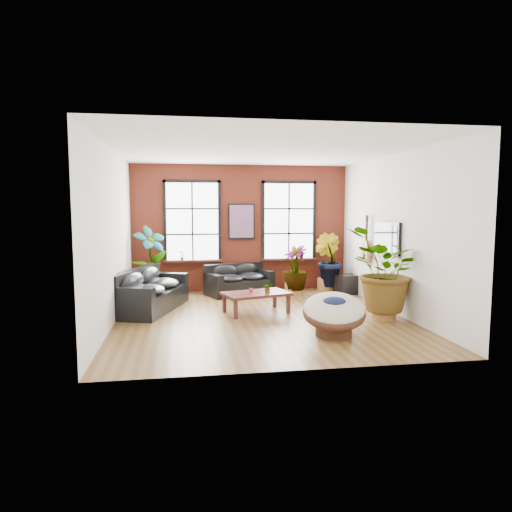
{
  "coord_description": "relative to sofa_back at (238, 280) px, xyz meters",
  "views": [
    {
      "loc": [
        -1.58,
        -9.4,
        2.31
      ],
      "look_at": [
        0.0,
        0.6,
        1.25
      ],
      "focal_mm": 32.0,
      "sensor_mm": 36.0,
      "label": 1
    }
  ],
  "objects": [
    {
      "name": "sill_plant_left",
      "position": [
        -1.51,
        0.4,
        0.67
      ],
      "size": [
        0.17,
        0.17,
        0.27
      ],
      "primitive_type": "imported",
      "rotation": [
        0.0,
        0.0,
        0.79
      ],
      "color": "#1F5215",
      "rests_on": "room"
    },
    {
      "name": "pot_back_left",
      "position": [
        -2.31,
        -0.08,
        -0.16
      ],
      "size": [
        0.72,
        0.72,
        0.41
      ],
      "rotation": [
        0.0,
        0.0,
        -0.34
      ],
      "color": "olive",
      "rests_on": "ground"
    },
    {
      "name": "pot_right_wall",
      "position": [
        2.66,
        -3.34,
        -0.19
      ],
      "size": [
        0.6,
        0.6,
        0.36
      ],
      "rotation": [
        0.0,
        0.0,
        -0.26
      ],
      "color": "olive",
      "rests_on": "ground"
    },
    {
      "name": "pot_back_right",
      "position": [
        2.48,
        0.01,
        -0.18
      ],
      "size": [
        0.65,
        0.65,
        0.36
      ],
      "rotation": [
        0.0,
        0.0,
        -0.38
      ],
      "color": "olive",
      "rests_on": "ground"
    },
    {
      "name": "poster",
      "position": [
        0.14,
        0.45,
        1.58
      ],
      "size": [
        0.74,
        0.06,
        0.98
      ],
      "color": "black",
      "rests_on": "room"
    },
    {
      "name": "floor_plant_mid",
      "position": [
        1.48,
        -0.38,
        0.37
      ],
      "size": [
        0.93,
        0.93,
        1.19
      ],
      "primitive_type": "imported",
      "rotation": [
        0.0,
        0.0,
        5.36
      ],
      "color": "#1F5215",
      "rests_on": "ground"
    },
    {
      "name": "sofa_left",
      "position": [
        -2.25,
        -1.64,
        0.06
      ],
      "size": [
        1.69,
        2.56,
        0.94
      ],
      "rotation": [
        0.0,
        0.0,
        1.25
      ],
      "color": "black",
      "rests_on": "ground"
    },
    {
      "name": "tv_wall_unit",
      "position": [
        3.08,
        -2.14,
        1.18
      ],
      "size": [
        0.13,
        1.86,
        1.2
      ],
      "color": "black",
      "rests_on": "room"
    },
    {
      "name": "floor_plant_back_right",
      "position": [
        2.5,
        -0.02,
        0.52
      ],
      "size": [
        0.96,
        1.03,
        1.48
      ],
      "primitive_type": "imported",
      "rotation": [
        0.0,
        0.0,
        2.06
      ],
      "color": "#1F5215",
      "rests_on": "ground"
    },
    {
      "name": "sill_plant_right",
      "position": [
        1.84,
        0.4,
        0.67
      ],
      "size": [
        0.19,
        0.19,
        0.27
      ],
      "primitive_type": "imported",
      "rotation": [
        0.0,
        0.0,
        3.49
      ],
      "color": "#1F5215",
      "rests_on": "room"
    },
    {
      "name": "floor_plant_right_wall",
      "position": [
        2.65,
        -3.38,
        0.67
      ],
      "size": [
        2.09,
        2.09,
        1.76
      ],
      "primitive_type": "imported",
      "rotation": [
        0.0,
        0.0,
        3.95
      ],
      "color": "#1F5215",
      "rests_on": "ground"
    },
    {
      "name": "papasan_chair",
      "position": [
        1.22,
        -4.36,
        0.07
      ],
      "size": [
        1.4,
        1.4,
        0.86
      ],
      "rotation": [
        0.0,
        0.0,
        -0.26
      ],
      "color": "#482A19",
      "rests_on": "ground"
    },
    {
      "name": "media_box",
      "position": [
        2.93,
        -0.46,
        -0.1
      ],
      "size": [
        0.72,
        0.64,
        0.52
      ],
      "rotation": [
        0.0,
        0.0,
        0.21
      ],
      "color": "black",
      "rests_on": "ground"
    },
    {
      "name": "floor_plant_back_left",
      "position": [
        -2.3,
        -0.07,
        0.65
      ],
      "size": [
        1.1,
        1.03,
        1.72
      ],
      "primitive_type": "imported",
      "rotation": [
        0.0,
        0.0,
        0.62
      ],
      "color": "#1F5215",
      "rests_on": "ground"
    },
    {
      "name": "room",
      "position": [
        0.14,
        -2.59,
        1.38
      ],
      "size": [
        6.04,
        6.54,
        3.54
      ],
      "color": "brown",
      "rests_on": "ground"
    },
    {
      "name": "table_plant",
      "position": [
        0.36,
        -2.41,
        0.21
      ],
      "size": [
        0.22,
        0.2,
        0.23
      ],
      "primitive_type": "imported",
      "rotation": [
        0.0,
        0.0,
        0.07
      ],
      "color": "#1F5215",
      "rests_on": "coffee_table"
    },
    {
      "name": "sofa_back",
      "position": [
        0.0,
        0.0,
        0.0
      ],
      "size": [
        1.95,
        1.46,
        0.81
      ],
      "rotation": [
        0.0,
        0.0,
        0.39
      ],
      "color": "black",
      "rests_on": "ground"
    },
    {
      "name": "pot_mid",
      "position": [
        1.46,
        -0.34,
        -0.19
      ],
      "size": [
        0.64,
        0.64,
        0.36
      ],
      "rotation": [
        0.0,
        0.0,
        0.4
      ],
      "color": "olive",
      "rests_on": "ground"
    },
    {
      "name": "coffee_table",
      "position": [
        0.12,
        -2.32,
        0.04
      ],
      "size": [
        1.6,
        1.18,
        0.55
      ],
      "rotation": [
        0.0,
        0.0,
        0.28
      ],
      "color": "#471C19",
      "rests_on": "ground"
    }
  ]
}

